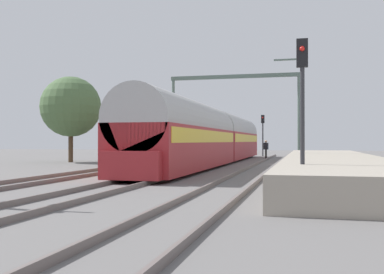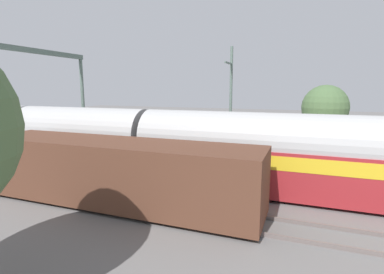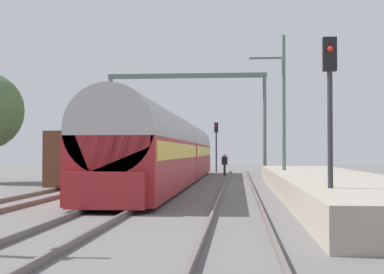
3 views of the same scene
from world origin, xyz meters
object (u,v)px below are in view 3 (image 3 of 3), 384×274
Objects in this scene: passenger_train at (172,150)px; catenary_gantry at (187,103)px; railway_signal_near at (330,103)px; railway_signal_far at (216,140)px; person_crossing at (225,162)px; freight_car at (105,158)px.

passenger_train is 10.19m from catenary_gantry.
railway_signal_near is 35.79m from railway_signal_far.
person_crossing is (2.85, 10.69, -0.94)m from passenger_train.
freight_car is at bearing 120.95° from railway_signal_near.
railway_signal_near is at bearing -59.05° from freight_car.
passenger_train is at bearing -90.00° from catenary_gantry.
railway_signal_far reaches higher than person_crossing.
catenary_gantry is at bearing -137.44° from person_crossing.
person_crossing is at bearing 97.02° from railway_signal_near.
person_crossing is at bearing 75.05° from passenger_train.
person_crossing is 28.63m from railway_signal_near.
railway_signal_near reaches higher than freight_car.
passenger_train is at bearing 109.78° from railway_signal_near.
passenger_train is 2.69× the size of catenary_gantry.
freight_car is (-3.91, -0.54, -0.50)m from passenger_train.
railway_signal_near reaches higher than person_crossing.
person_crossing is 0.14× the size of catenary_gantry.
freight_car is at bearing -111.24° from catenary_gantry.
catenary_gantry is (-2.85, -1.17, 4.58)m from person_crossing.
railway_signal_near is at bearing -62.74° from person_crossing.
railway_signal_far reaches higher than passenger_train.
passenger_train reaches higher than person_crossing.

